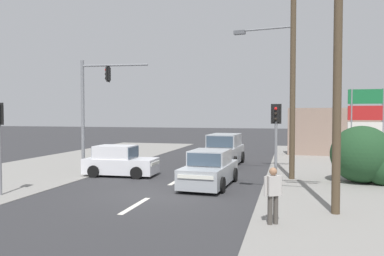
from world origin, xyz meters
TOP-DOWN VIEW (x-y plane):
  - ground_plane at (0.00, 0.00)m, footprint 140.00×140.00m
  - lane_dash_near at (0.00, -2.00)m, footprint 0.20×2.40m
  - lane_dash_mid at (0.00, 3.00)m, footprint 0.20×2.40m
  - lane_dash_far at (0.00, 8.00)m, footprint 0.20×2.40m
  - kerb_left_verge at (-8.50, 4.00)m, footprint 8.00×40.00m
  - utility_pole_foreground_right at (6.36, -1.45)m, footprint 3.78×0.58m
  - utility_pole_midground_right at (5.10, 4.70)m, footprint 3.77×0.63m
  - traffic_signal_mast at (-5.10, 4.25)m, footprint 3.68×0.52m
  - pedestal_signal_right_kerb at (4.54, 2.51)m, footprint 0.44×0.30m
  - shopping_plaza_sign at (9.46, 9.74)m, footprint 2.10×0.16m
  - roadside_bush at (8.41, 4.43)m, footprint 2.89×2.48m
  - shopfront_wall_far at (11.00, 16.00)m, footprint 12.00×1.00m
  - hatchback_kerbside_parked at (-3.25, 3.63)m, footprint 3.70×1.91m
  - suv_crossing_left at (1.20, 9.00)m, footprint 2.20×4.60m
  - sedan_oncoming_near at (1.74, 2.13)m, footprint 2.06×4.32m
  - pedestrian_at_kerb at (4.65, -3.10)m, footprint 0.49×0.38m

SIDE VIEW (x-z plane):
  - ground_plane at x=0.00m, z-range 0.00..0.00m
  - lane_dash_near at x=0.00m, z-range 0.00..0.01m
  - lane_dash_mid at x=0.00m, z-range 0.00..0.01m
  - lane_dash_far at x=0.00m, z-range 0.00..0.01m
  - kerb_left_verge at x=-8.50m, z-range 0.00..0.02m
  - hatchback_kerbside_parked at x=-3.25m, z-range -0.06..1.47m
  - sedan_oncoming_near at x=1.74m, z-range -0.08..1.48m
  - suv_crossing_left at x=1.20m, z-range -0.06..1.83m
  - pedestrian_at_kerb at x=4.65m, z-range 0.11..1.74m
  - roadside_bush at x=8.41m, z-range -0.08..2.53m
  - shopfront_wall_far at x=11.00m, z-range 0.00..3.60m
  - pedestal_signal_right_kerb at x=4.54m, z-range 0.64..4.20m
  - shopping_plaza_sign at x=9.46m, z-range 0.68..5.28m
  - traffic_signal_mast at x=-5.10m, z-range 0.83..6.83m
  - utility_pole_foreground_right at x=6.36m, z-range 0.36..10.27m
  - utility_pole_midground_right at x=5.10m, z-range 0.37..10.46m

